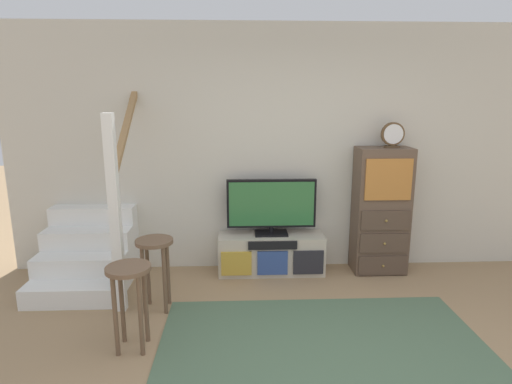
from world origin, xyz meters
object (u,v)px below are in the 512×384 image
object	(u,v)px
television	(271,205)
side_cabinet	(381,211)
media_console	(271,254)
bar_stool_far	(155,257)
desk_clock	(393,135)
bar_stool_near	(129,288)

from	to	relation	value
television	side_cabinet	world-z (taller)	side_cabinet
media_console	bar_stool_far	size ratio (longest dim) A/B	1.72
side_cabinet	bar_stool_far	bearing A→B (deg)	-161.15
side_cabinet	desk_clock	world-z (taller)	desk_clock
media_console	side_cabinet	distance (m)	1.30
desk_clock	television	bearing A→B (deg)	178.71
television	side_cabinet	distance (m)	1.21
media_console	bar_stool_far	xyz separation A→B (m)	(-1.12, -0.79, 0.29)
television	desk_clock	world-z (taller)	desk_clock
bar_stool_near	media_console	bearing A→B (deg)	49.96
media_console	side_cabinet	bearing A→B (deg)	0.48
side_cabinet	desk_clock	size ratio (longest dim) A/B	5.21
media_console	bar_stool_near	xyz separation A→B (m)	(-1.19, -1.42, 0.29)
television	bar_stool_near	distance (m)	1.89
media_console	desk_clock	distance (m)	1.83
television	bar_stool_far	distance (m)	1.41
side_cabinet	bar_stool_far	world-z (taller)	side_cabinet
television	side_cabinet	bearing A→B (deg)	-0.65
media_console	bar_stool_near	size ratio (longest dim) A/B	1.70
television	bar_stool_far	world-z (taller)	television
media_console	television	xyz separation A→B (m)	(0.00, 0.02, 0.55)
desk_clock	bar_stool_far	world-z (taller)	desk_clock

